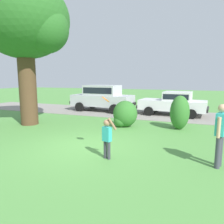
% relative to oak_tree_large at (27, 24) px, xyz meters
% --- Properties ---
extents(ground_plane, '(80.00, 80.00, 0.00)m').
position_rel_oak_tree_large_xyz_m(ground_plane, '(4.37, -2.31, -5.09)').
color(ground_plane, '#518E42').
extents(driveway_strip, '(28.00, 4.40, 0.02)m').
position_rel_oak_tree_large_xyz_m(driveway_strip, '(4.37, 5.34, -5.08)').
color(driveway_strip, gray).
rests_on(driveway_strip, ground).
extents(oak_tree_large, '(4.65, 4.52, 7.22)m').
position_rel_oak_tree_large_xyz_m(oak_tree_large, '(0.00, 0.00, 0.00)').
color(oak_tree_large, '#513823').
rests_on(oak_tree_large, ground).
extents(shrub_near_tree, '(1.22, 1.09, 1.31)m').
position_rel_oak_tree_large_xyz_m(shrub_near_tree, '(4.78, 1.18, -4.48)').
color(shrub_near_tree, '#33702B').
rests_on(shrub_near_tree, ground).
extents(shrub_centre_left, '(0.90, 0.97, 1.62)m').
position_rel_oak_tree_large_xyz_m(shrub_centre_left, '(7.38, 1.65, -4.28)').
color(shrub_centre_left, '#33702B').
rests_on(shrub_centre_left, ground).
extents(parked_sedan, '(4.52, 2.34, 1.56)m').
position_rel_oak_tree_large_xyz_m(parked_sedan, '(6.75, 5.55, -4.24)').
color(parked_sedan, white).
rests_on(parked_sedan, ground).
extents(parked_suv, '(4.80, 2.31, 1.92)m').
position_rel_oak_tree_large_xyz_m(parked_suv, '(1.63, 5.51, -4.01)').
color(parked_suv, silver).
rests_on(parked_suv, ground).
extents(child_thrower, '(0.48, 0.23, 1.29)m').
position_rel_oak_tree_large_xyz_m(child_thrower, '(5.63, -3.09, -4.37)').
color(child_thrower, '#383842').
rests_on(child_thrower, ground).
extents(frisbee, '(0.30, 0.27, 0.25)m').
position_rel_oak_tree_large_xyz_m(frisbee, '(5.36, -2.57, -3.34)').
color(frisbee, orange).
extents(adult_onlooker, '(0.32, 0.51, 1.74)m').
position_rel_oak_tree_large_xyz_m(adult_onlooker, '(8.70, -2.54, -4.10)').
color(adult_onlooker, '#3F3F4C').
rests_on(adult_onlooker, ground).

